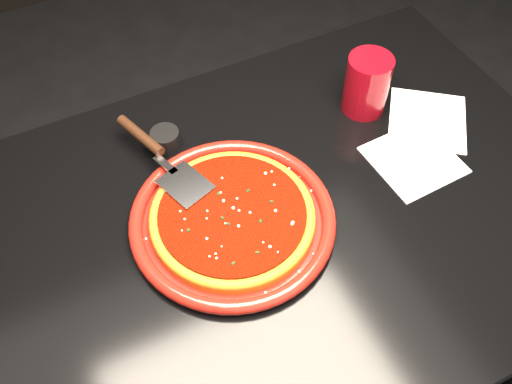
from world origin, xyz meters
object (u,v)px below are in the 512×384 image
plate (233,219)px  ramekin (166,140)px  pizza_server (162,157)px  cup (367,84)px  table (263,314)px

plate → ramekin: bearing=100.2°
plate → pizza_server: pizza_server is taller
cup → ramekin: (-0.40, 0.07, -0.04)m
pizza_server → cup: (0.42, -0.02, 0.02)m
pizza_server → plate: bearing=-87.0°
table → pizza_server: size_ratio=4.14×
plate → cup: bearing=21.6°
plate → pizza_server: size_ratio=1.23×
table → plate: plate is taller
plate → ramekin: size_ratio=6.50×
table → ramekin: (-0.09, 0.24, 0.40)m
pizza_server → ramekin: 0.07m
table → ramekin: bearing=111.1°
table → pizza_server: bearing=122.8°
pizza_server → table: bearing=-75.9°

